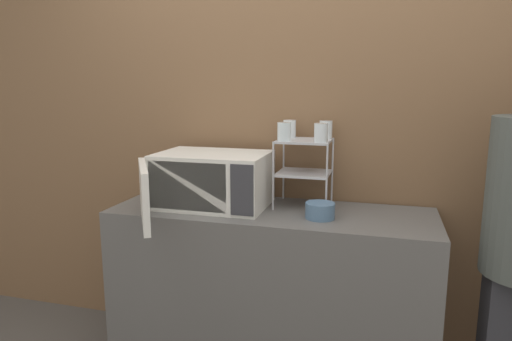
{
  "coord_description": "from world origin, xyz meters",
  "views": [
    {
      "loc": [
        0.55,
        -1.93,
        1.53
      ],
      "look_at": [
        -0.09,
        0.31,
        1.09
      ],
      "focal_mm": 32.0,
      "sensor_mm": 36.0,
      "label": 1
    }
  ],
  "objects_px": {
    "glass_back_left": "(290,129)",
    "bowl": "(320,211)",
    "dish_rack": "(304,158)",
    "microwave": "(210,180)",
    "glass_front_left": "(284,132)",
    "glass_back_right": "(326,130)",
    "glass_front_right": "(321,133)"
  },
  "relations": [
    {
      "from": "glass_back_right",
      "to": "glass_back_left",
      "type": "xyz_separation_m",
      "value": [
        -0.2,
        -0.0,
        0.0
      ]
    },
    {
      "from": "dish_rack",
      "to": "bowl",
      "type": "xyz_separation_m",
      "value": [
        0.12,
        -0.21,
        -0.22
      ]
    },
    {
      "from": "microwave",
      "to": "dish_rack",
      "type": "relative_size",
      "value": 2.27
    },
    {
      "from": "microwave",
      "to": "bowl",
      "type": "height_order",
      "value": "microwave"
    },
    {
      "from": "glass_front_left",
      "to": "bowl",
      "type": "bearing_deg",
      "value": -31.61
    },
    {
      "from": "microwave",
      "to": "glass_back_left",
      "type": "distance_m",
      "value": 0.51
    },
    {
      "from": "glass_front_left",
      "to": "glass_back_left",
      "type": "relative_size",
      "value": 1.0
    },
    {
      "from": "glass_front_right",
      "to": "glass_front_left",
      "type": "bearing_deg",
      "value": 178.35
    },
    {
      "from": "glass_back_right",
      "to": "glass_back_left",
      "type": "height_order",
      "value": "same"
    },
    {
      "from": "dish_rack",
      "to": "glass_front_left",
      "type": "bearing_deg",
      "value": -138.28
    },
    {
      "from": "microwave",
      "to": "glass_back_left",
      "type": "height_order",
      "value": "glass_back_left"
    },
    {
      "from": "glass_back_left",
      "to": "bowl",
      "type": "bearing_deg",
      "value": -53.64
    },
    {
      "from": "glass_front_left",
      "to": "glass_back_left",
      "type": "height_order",
      "value": "same"
    },
    {
      "from": "glass_back_left",
      "to": "bowl",
      "type": "xyz_separation_m",
      "value": [
        0.22,
        -0.29,
        -0.37
      ]
    },
    {
      "from": "microwave",
      "to": "glass_front_left",
      "type": "relative_size",
      "value": 8.51
    },
    {
      "from": "microwave",
      "to": "bowl",
      "type": "relative_size",
      "value": 5.64
    },
    {
      "from": "microwave",
      "to": "glass_back_right",
      "type": "bearing_deg",
      "value": 21.4
    },
    {
      "from": "dish_rack",
      "to": "glass_front_right",
      "type": "bearing_deg",
      "value": -41.72
    },
    {
      "from": "glass_back_right",
      "to": "bowl",
      "type": "distance_m",
      "value": 0.47
    },
    {
      "from": "dish_rack",
      "to": "glass_back_left",
      "type": "xyz_separation_m",
      "value": [
        -0.1,
        0.08,
        0.15
      ]
    },
    {
      "from": "microwave",
      "to": "glass_back_left",
      "type": "relative_size",
      "value": 8.51
    },
    {
      "from": "microwave",
      "to": "dish_rack",
      "type": "bearing_deg",
      "value": 16.74
    },
    {
      "from": "microwave",
      "to": "dish_rack",
      "type": "height_order",
      "value": "dish_rack"
    },
    {
      "from": "glass_front_left",
      "to": "glass_front_right",
      "type": "xyz_separation_m",
      "value": [
        0.19,
        -0.01,
        0.0
      ]
    },
    {
      "from": "glass_back_left",
      "to": "dish_rack",
      "type": "bearing_deg",
      "value": -40.43
    },
    {
      "from": "microwave",
      "to": "glass_back_left",
      "type": "bearing_deg",
      "value": 30.69
    },
    {
      "from": "glass_front_left",
      "to": "glass_back_right",
      "type": "distance_m",
      "value": 0.25
    },
    {
      "from": "glass_front_left",
      "to": "glass_back_right",
      "type": "relative_size",
      "value": 1.0
    },
    {
      "from": "dish_rack",
      "to": "glass_front_right",
      "type": "relative_size",
      "value": 3.75
    },
    {
      "from": "dish_rack",
      "to": "bowl",
      "type": "relative_size",
      "value": 2.49
    },
    {
      "from": "glass_back_left",
      "to": "bowl",
      "type": "height_order",
      "value": "glass_back_left"
    },
    {
      "from": "glass_front_right",
      "to": "bowl",
      "type": "bearing_deg",
      "value": -79.9
    }
  ]
}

